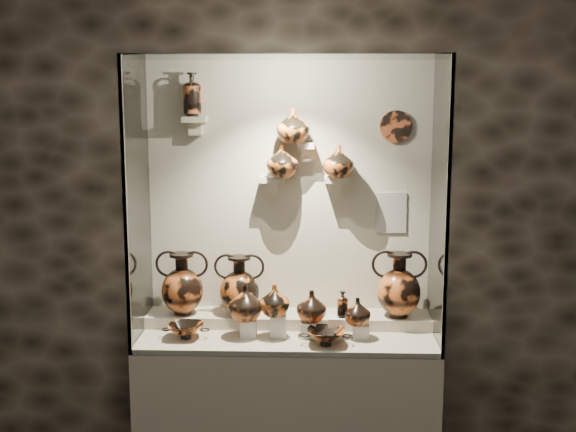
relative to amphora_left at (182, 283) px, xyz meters
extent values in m
cube|color=black|center=(0.63, 0.18, 0.51)|extent=(5.00, 0.02, 3.20)
cube|color=#C0B59B|center=(0.63, -0.14, -0.69)|extent=(1.70, 0.60, 0.80)
cube|color=#BAA990|center=(0.63, -0.14, -0.27)|extent=(1.68, 0.58, 0.03)
cube|color=#BAA990|center=(0.63, 0.03, -0.24)|extent=(1.70, 0.25, 0.10)
cube|color=#C0B59B|center=(0.63, 0.17, 0.51)|extent=(1.70, 0.03, 1.60)
cube|color=white|center=(0.63, -0.44, 0.51)|extent=(1.70, 0.01, 1.60)
cube|color=white|center=(-0.22, -0.14, 0.51)|extent=(0.01, 0.60, 1.60)
cube|color=white|center=(1.48, -0.14, 0.51)|extent=(0.01, 0.60, 1.60)
cube|color=white|center=(0.63, -0.14, 1.31)|extent=(1.70, 0.60, 0.01)
cube|color=gray|center=(-0.21, -0.43, 0.51)|extent=(0.02, 0.02, 1.60)
cube|color=gray|center=(1.47, -0.43, 0.51)|extent=(0.02, 0.02, 1.60)
cube|color=silver|center=(0.41, -0.19, -0.21)|extent=(0.09, 0.09, 0.10)
cube|color=silver|center=(0.58, -0.19, -0.19)|extent=(0.09, 0.09, 0.13)
cube|color=silver|center=(0.75, -0.19, -0.21)|extent=(0.09, 0.09, 0.09)
cube|color=silver|center=(0.91, -0.19, -0.20)|extent=(0.09, 0.09, 0.12)
cube|color=silver|center=(1.05, -0.19, -0.22)|extent=(0.09, 0.09, 0.08)
cube|color=#C0B59B|center=(0.08, 0.10, 0.96)|extent=(0.14, 0.12, 0.04)
cube|color=#C0B59B|center=(0.53, 0.10, 0.61)|extent=(0.14, 0.12, 0.04)
cube|color=#C0B59B|center=(0.73, 0.10, 0.81)|extent=(0.10, 0.12, 0.04)
cube|color=#C0B59B|center=(0.91, 0.10, 0.61)|extent=(0.14, 0.12, 0.04)
imported|color=#B95523|center=(0.39, -0.20, -0.06)|extent=(0.23, 0.23, 0.20)
imported|color=#C25B22|center=(0.56, -0.21, -0.04)|extent=(0.22, 0.22, 0.18)
imported|color=#B95523|center=(0.77, -0.18, -0.08)|extent=(0.20, 0.20, 0.18)
imported|color=#B95523|center=(1.03, -0.21, -0.10)|extent=(0.16, 0.16, 0.16)
imported|color=#C25B22|center=(0.59, 0.06, 0.73)|extent=(0.24, 0.24, 0.20)
imported|color=#C25B22|center=(0.66, 0.05, 0.93)|extent=(0.22, 0.22, 0.20)
imported|color=#C25B22|center=(0.92, 0.06, 0.72)|extent=(0.18, 0.18, 0.19)
cylinder|color=#B94D24|center=(1.26, 0.15, 0.92)|extent=(0.19, 0.02, 0.19)
cube|color=beige|center=(1.24, 0.15, 0.41)|extent=(0.18, 0.01, 0.24)
camera|label=1|loc=(0.78, -4.13, 1.10)|focal=45.00mm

